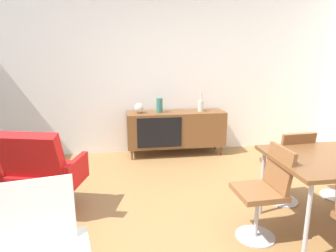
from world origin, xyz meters
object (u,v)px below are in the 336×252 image
sideboard (176,129)px  vase_sculptural_dark (201,105)px  vase_cobalt (139,108)px  vase_ceramic_small (160,105)px  lounge_chair_red (43,172)px  dining_chair_back_left (288,164)px  dining_chair_near_window (265,189)px

sideboard → vase_sculptural_dark: vase_sculptural_dark is taller
vase_cobalt → vase_sculptural_dark: vase_sculptural_dark is taller
vase_cobalt → vase_ceramic_small: 0.33m
vase_sculptural_dark → lounge_chair_red: (-2.10, -1.71, -0.35)m
dining_chair_back_left → lounge_chair_red: (-2.60, 0.16, -0.00)m
vase_cobalt → vase_sculptural_dark: 1.01m
vase_sculptural_dark → lounge_chair_red: vase_sculptural_dark is taller
vase_cobalt → vase_ceramic_small: bearing=0.0°
sideboard → vase_ceramic_small: (-0.27, 0.00, 0.40)m
dining_chair_near_window → lounge_chair_red: (-2.06, 0.72, -0.00)m
sideboard → dining_chair_near_window: (0.37, -2.43, 0.03)m
dining_chair_near_window → lounge_chair_red: size_ratio=0.90×
lounge_chair_red → sideboard: bearing=45.4°
vase_cobalt → sideboard: bearing=-0.2°
dining_chair_back_left → dining_chair_near_window: 0.78m
dining_chair_near_window → sideboard: bearing=98.7°
vase_sculptural_dark → vase_ceramic_small: size_ratio=1.32×
dining_chair_back_left → dining_chair_near_window: size_ratio=1.00×
dining_chair_near_window → dining_chair_back_left: bearing=45.7°
vase_sculptural_dark → dining_chair_back_left: 1.97m
vase_cobalt → dining_chair_back_left: 2.43m
sideboard → vase_cobalt: size_ratio=9.85×
sideboard → lounge_chair_red: lounge_chair_red is taller
lounge_chair_red → vase_sculptural_dark: bearing=39.2°
vase_ceramic_small → lounge_chair_red: vase_ceramic_small is taller
vase_sculptural_dark → sideboard: bearing=-179.7°
vase_sculptural_dark → vase_ceramic_small: bearing=180.0°
dining_chair_back_left → dining_chair_near_window: (-0.54, -0.56, 0.00)m
dining_chair_back_left → dining_chair_near_window: same height
lounge_chair_red → dining_chair_back_left: bearing=-3.6°
vase_sculptural_dark → dining_chair_near_window: 2.46m
vase_cobalt → vase_ceramic_small: (0.33, 0.00, 0.03)m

